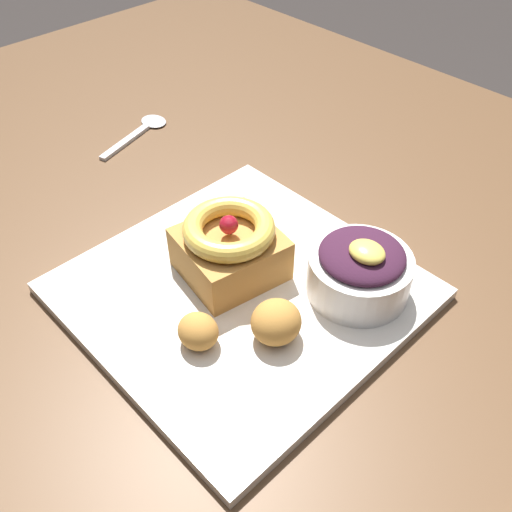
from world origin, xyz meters
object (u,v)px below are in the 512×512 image
at_px(fritter_front, 201,334).
at_px(fritter_middle, 276,322).
at_px(cake_slice, 230,247).
at_px(spoon, 142,130).
at_px(berry_ramekin, 360,269).
at_px(front_plate, 241,291).

height_order(fritter_front, fritter_middle, fritter_middle).
distance_m(cake_slice, fritter_front, 0.10).
bearing_deg(fritter_middle, cake_slice, 163.40).
bearing_deg(fritter_middle, spoon, 161.50).
distance_m(fritter_front, fritter_middle, 0.07).
bearing_deg(berry_ramekin, cake_slice, -146.08).
bearing_deg(berry_ramekin, spoon, 175.24).
bearing_deg(berry_ramekin, front_plate, -136.26).
distance_m(fritter_front, spoon, 0.40).
bearing_deg(front_plate, cake_slice, 162.92).
distance_m(berry_ramekin, fritter_middle, 0.10).
distance_m(front_plate, berry_ramekin, 0.12).
relative_size(berry_ramekin, fritter_front, 2.58).
xyz_separation_m(fritter_front, spoon, (-0.35, 0.19, -0.03)).
height_order(front_plate, cake_slice, cake_slice).
distance_m(front_plate, fritter_middle, 0.07).
bearing_deg(cake_slice, fritter_middle, -16.60).
height_order(berry_ramekin, spoon, berry_ramekin).
bearing_deg(front_plate, berry_ramekin, 43.74).
height_order(fritter_middle, spoon, fritter_middle).
bearing_deg(cake_slice, fritter_front, -57.29).
height_order(cake_slice, fritter_middle, cake_slice).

